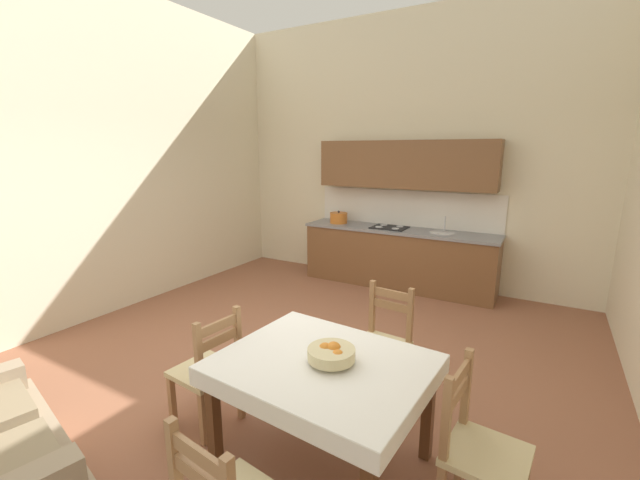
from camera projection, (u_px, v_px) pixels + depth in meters
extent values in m
cube|color=#935B42|center=(293.00, 371.00, 3.90)|extent=(6.18, 6.82, 0.10)
cube|color=beige|center=(405.00, 153.00, 6.13)|extent=(6.18, 0.12, 4.04)
cube|color=beige|center=(94.00, 153.00, 4.83)|extent=(0.12, 6.82, 4.04)
cube|color=brown|center=(397.00, 259.00, 6.13)|extent=(2.88, 0.60, 0.86)
cube|color=gray|center=(398.00, 230.00, 6.03)|extent=(2.91, 0.63, 0.04)
cube|color=white|center=(406.00, 208.00, 6.22)|extent=(2.88, 0.01, 0.55)
cube|color=brown|center=(404.00, 164.00, 5.93)|extent=(2.65, 0.34, 0.70)
cube|color=black|center=(390.00, 288.00, 5.99)|extent=(2.84, 0.02, 0.09)
cylinder|color=silver|center=(442.00, 233.00, 5.72)|extent=(0.34, 0.34, 0.02)
cylinder|color=silver|center=(445.00, 224.00, 5.81)|extent=(0.02, 0.02, 0.22)
cube|color=black|center=(390.00, 227.00, 6.10)|extent=(0.52, 0.42, 0.01)
cylinder|color=silver|center=(379.00, 227.00, 6.07)|extent=(0.11, 0.11, 0.01)
cylinder|color=silver|center=(395.00, 229.00, 5.95)|extent=(0.11, 0.11, 0.01)
cylinder|color=silver|center=(384.00, 225.00, 6.24)|extent=(0.11, 0.11, 0.01)
cylinder|color=silver|center=(400.00, 226.00, 6.12)|extent=(0.11, 0.11, 0.01)
cylinder|color=orange|center=(339.00, 218.00, 6.49)|extent=(0.28, 0.28, 0.15)
cylinder|color=orange|center=(339.00, 213.00, 6.47)|extent=(0.29, 0.29, 0.02)
sphere|color=black|center=(339.00, 212.00, 6.46)|extent=(0.04, 0.04, 0.04)
cube|color=#56331C|center=(323.00, 363.00, 2.54)|extent=(1.30, 1.07, 0.02)
cube|color=#56331C|center=(214.00, 420.00, 2.57)|extent=(0.07, 0.07, 0.73)
cube|color=#56331C|center=(295.00, 362.00, 3.27)|extent=(0.07, 0.07, 0.73)
cube|color=#56331C|center=(428.00, 410.00, 2.67)|extent=(0.07, 0.07, 0.73)
cube|color=white|center=(323.00, 361.00, 2.53)|extent=(1.36, 1.13, 0.00)
cube|color=white|center=(269.00, 413.00, 2.12)|extent=(1.29, 0.10, 0.12)
cube|color=white|center=(362.00, 338.00, 2.97)|extent=(1.29, 0.10, 0.12)
cube|color=white|center=(249.00, 343.00, 2.90)|extent=(0.08, 1.04, 0.12)
cube|color=white|center=(421.00, 405.00, 2.20)|extent=(0.08, 1.04, 0.12)
cube|color=#D1BC89|center=(205.00, 371.00, 3.02)|extent=(0.46, 0.46, 0.04)
cube|color=#A3754C|center=(172.00, 401.00, 3.02)|extent=(0.05, 0.05, 0.41)
cube|color=#A3754C|center=(210.00, 379.00, 3.31)|extent=(0.05, 0.05, 0.41)
cube|color=#A3754C|center=(201.00, 386.00, 2.76)|extent=(0.05, 0.05, 0.93)
cube|color=#A3754C|center=(239.00, 364.00, 3.05)|extent=(0.05, 0.05, 0.93)
cube|color=#A3754C|center=(218.00, 326.00, 2.82)|extent=(0.05, 0.32, 0.07)
cube|color=#A3754C|center=(219.00, 340.00, 2.85)|extent=(0.05, 0.32, 0.07)
cube|color=#D1BC89|center=(380.00, 346.00, 3.39)|extent=(0.46, 0.46, 0.04)
cube|color=#A3754C|center=(390.00, 387.00, 3.20)|extent=(0.05, 0.05, 0.41)
cube|color=#A3754C|center=(351.00, 373.00, 3.40)|extent=(0.05, 0.05, 0.41)
cube|color=#A3754C|center=(409.00, 340.00, 3.43)|extent=(0.05, 0.05, 0.93)
cube|color=#A3754C|center=(372.00, 329.00, 3.63)|extent=(0.05, 0.05, 0.93)
cube|color=#A3754C|center=(391.00, 294.00, 3.45)|extent=(0.32, 0.05, 0.07)
cube|color=#A3754C|center=(391.00, 306.00, 3.47)|extent=(0.32, 0.05, 0.07)
cube|color=#D1BC89|center=(487.00, 456.00, 2.18)|extent=(0.46, 0.46, 0.04)
cube|color=#A3754C|center=(463.00, 420.00, 2.41)|extent=(0.05, 0.05, 0.93)
cube|color=#A3754C|center=(444.00, 456.00, 2.13)|extent=(0.05, 0.05, 0.93)
cube|color=#A3754C|center=(459.00, 377.00, 2.19)|extent=(0.06, 0.32, 0.07)
cube|color=#A3754C|center=(458.00, 394.00, 2.21)|extent=(0.06, 0.32, 0.07)
cube|color=#A3754C|center=(198.00, 455.00, 1.62)|extent=(0.32, 0.06, 0.07)
cube|color=#A3754C|center=(200.00, 477.00, 1.65)|extent=(0.32, 0.06, 0.07)
cylinder|color=beige|center=(331.00, 361.00, 2.51)|extent=(0.17, 0.17, 0.02)
cylinder|color=beige|center=(331.00, 354.00, 2.50)|extent=(0.30, 0.30, 0.07)
sphere|color=orange|center=(325.00, 350.00, 2.53)|extent=(0.09, 0.09, 0.09)
sphere|color=orange|center=(338.00, 356.00, 2.45)|extent=(0.08, 0.08, 0.08)
sphere|color=orange|center=(334.00, 349.00, 2.52)|extent=(0.10, 0.10, 0.10)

